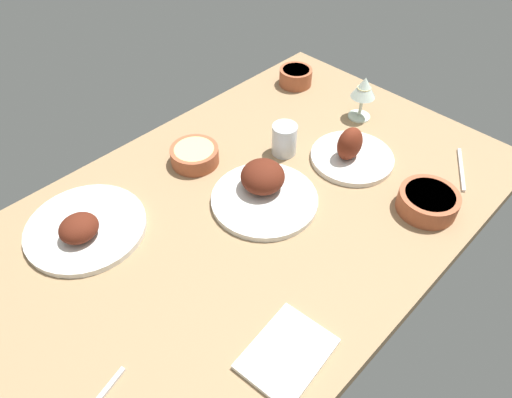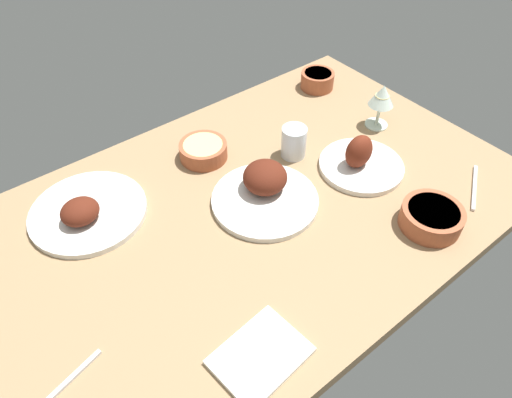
# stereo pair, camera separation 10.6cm
# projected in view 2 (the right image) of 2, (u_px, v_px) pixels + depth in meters

# --- Properties ---
(dining_table) EXTENTS (1.40, 0.90, 0.04)m
(dining_table) POSITION_uv_depth(u_px,v_px,m) (256.00, 210.00, 1.21)
(dining_table) COLOR #937551
(dining_table) RESTS_ON ground
(plate_center_main) EXTENTS (0.28, 0.28, 0.09)m
(plate_center_main) POSITION_uv_depth(u_px,v_px,m) (265.00, 190.00, 1.20)
(plate_center_main) COLOR silver
(plate_center_main) RESTS_ON dining_table
(plate_far_side) EXTENTS (0.23, 0.23, 0.11)m
(plate_far_side) POSITION_uv_depth(u_px,v_px,m) (360.00, 161.00, 1.28)
(plate_far_side) COLOR silver
(plate_far_side) RESTS_ON dining_table
(plate_near_viewer) EXTENTS (0.29, 0.29, 0.07)m
(plate_near_viewer) POSITION_uv_depth(u_px,v_px,m) (86.00, 212.00, 1.16)
(plate_near_viewer) COLOR silver
(plate_near_viewer) RESTS_ON dining_table
(bowl_potatoes) EXTENTS (0.14, 0.14, 0.05)m
(bowl_potatoes) POSITION_uv_depth(u_px,v_px,m) (204.00, 150.00, 1.32)
(bowl_potatoes) COLOR #A35133
(bowl_potatoes) RESTS_ON dining_table
(bowl_soup) EXTENTS (0.15, 0.15, 0.05)m
(bowl_soup) POSITION_uv_depth(u_px,v_px,m) (432.00, 217.00, 1.13)
(bowl_soup) COLOR #A35133
(bowl_soup) RESTS_ON dining_table
(bowl_onions) EXTENTS (0.11, 0.11, 0.06)m
(bowl_onions) POSITION_uv_depth(u_px,v_px,m) (317.00, 79.00, 1.58)
(bowl_onions) COLOR #A35133
(bowl_onions) RESTS_ON dining_table
(wine_glass) EXTENTS (0.08, 0.08, 0.14)m
(wine_glass) POSITION_uv_depth(u_px,v_px,m) (382.00, 98.00, 1.37)
(wine_glass) COLOR silver
(wine_glass) RESTS_ON dining_table
(water_tumbler) EXTENTS (0.07, 0.07, 0.09)m
(water_tumbler) POSITION_uv_depth(u_px,v_px,m) (294.00, 142.00, 1.31)
(water_tumbler) COLOR silver
(water_tumbler) RESTS_ON dining_table
(folded_napkin) EXTENTS (0.19, 0.15, 0.01)m
(folded_napkin) POSITION_uv_depth(u_px,v_px,m) (260.00, 356.00, 0.90)
(folded_napkin) COLOR white
(folded_napkin) RESTS_ON dining_table
(fork_loose) EXTENTS (0.16, 0.05, 0.01)m
(fork_loose) POSITION_uv_depth(u_px,v_px,m) (64.00, 385.00, 0.86)
(fork_loose) COLOR silver
(fork_loose) RESTS_ON dining_table
(spoon_loose) EXTENTS (0.16, 0.10, 0.01)m
(spoon_loose) POSITION_uv_depth(u_px,v_px,m) (474.00, 187.00, 1.24)
(spoon_loose) COLOR silver
(spoon_loose) RESTS_ON dining_table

